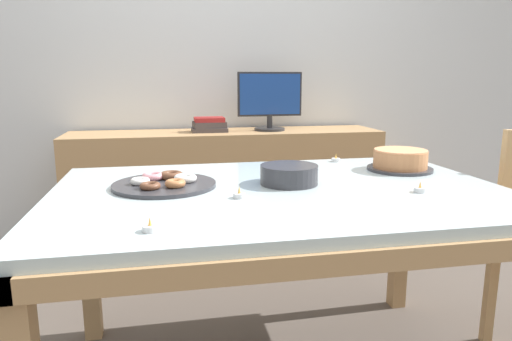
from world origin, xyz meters
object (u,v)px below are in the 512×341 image
at_px(pastry_platter, 165,183).
at_px(tealight_centre, 239,195).
at_px(cake_chocolate_round, 400,160).
at_px(plate_stack, 289,174).
at_px(tealight_near_cakes, 420,189).
at_px(computer_monitor, 270,101).
at_px(tealight_right_edge, 336,159).
at_px(book_stack, 209,125).
at_px(tealight_left_edge, 150,228).

xyz_separation_m(pastry_platter, tealight_centre, (0.23, -0.21, -0.00)).
relative_size(cake_chocolate_round, plate_stack, 1.27).
bearing_deg(tealight_near_cakes, tealight_centre, 175.61).
height_order(computer_monitor, tealight_centre, computer_monitor).
height_order(cake_chocolate_round, plate_stack, cake_chocolate_round).
distance_m(computer_monitor, tealight_right_edge, 1.00).
bearing_deg(computer_monitor, book_stack, 179.80).
bearing_deg(pastry_platter, tealight_near_cakes, -16.80).
distance_m(plate_stack, tealight_centre, 0.27).
xyz_separation_m(tealight_left_edge, tealight_centre, (0.27, 0.28, 0.00)).
relative_size(cake_chocolate_round, tealight_near_cakes, 6.69).
bearing_deg(plate_stack, book_stack, 96.46).
height_order(cake_chocolate_round, tealight_centre, cake_chocolate_round).
bearing_deg(tealight_near_cakes, computer_monitor, 95.69).
height_order(book_stack, plate_stack, book_stack).
height_order(tealight_left_edge, tealight_right_edge, same).
bearing_deg(tealight_near_cakes, book_stack, 109.41).
bearing_deg(tealight_centre, tealight_left_edge, -134.28).
xyz_separation_m(pastry_platter, tealight_left_edge, (-0.04, -0.49, -0.00)).
xyz_separation_m(cake_chocolate_round, tealight_centre, (-0.73, -0.32, -0.03)).
distance_m(computer_monitor, plate_stack, 1.40).
bearing_deg(tealight_centre, book_stack, 87.92).
height_order(tealight_near_cakes, tealight_centre, same).
xyz_separation_m(cake_chocolate_round, tealight_left_edge, (-1.00, -0.59, -0.03)).
distance_m(cake_chocolate_round, tealight_near_cakes, 0.38).
bearing_deg(computer_monitor, cake_chocolate_round, -77.00).
height_order(book_stack, pastry_platter, book_stack).
bearing_deg(book_stack, plate_stack, -83.54).
xyz_separation_m(cake_chocolate_round, tealight_right_edge, (-0.19, 0.24, -0.03)).
bearing_deg(tealight_right_edge, tealight_centre, -134.29).
distance_m(pastry_platter, plate_stack, 0.45).
bearing_deg(pastry_platter, plate_stack, -5.93).
distance_m(tealight_near_cakes, tealight_centre, 0.61).
xyz_separation_m(tealight_near_cakes, tealight_right_edge, (-0.07, 0.60, 0.00)).
bearing_deg(book_stack, pastry_platter, -102.41).
bearing_deg(book_stack, tealight_right_edge, -63.32).
bearing_deg(plate_stack, tealight_centre, -142.36).
xyz_separation_m(tealight_near_cakes, tealight_centre, (-0.61, 0.05, 0.00)).
bearing_deg(computer_monitor, tealight_left_edge, -111.91).
distance_m(cake_chocolate_round, plate_stack, 0.54).
bearing_deg(tealight_left_edge, tealight_centre, 45.72).
distance_m(pastry_platter, tealight_left_edge, 0.49).
distance_m(pastry_platter, tealight_centre, 0.31).
height_order(book_stack, tealight_right_edge, book_stack).
bearing_deg(cake_chocolate_round, tealight_right_edge, 128.15).
relative_size(cake_chocolate_round, tealight_left_edge, 6.69).
bearing_deg(tealight_centre, pastry_platter, 138.43).
relative_size(pastry_platter, plate_stack, 1.74).
relative_size(tealight_left_edge, tealight_centre, 1.00).
bearing_deg(tealight_left_edge, computer_monitor, 68.09).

